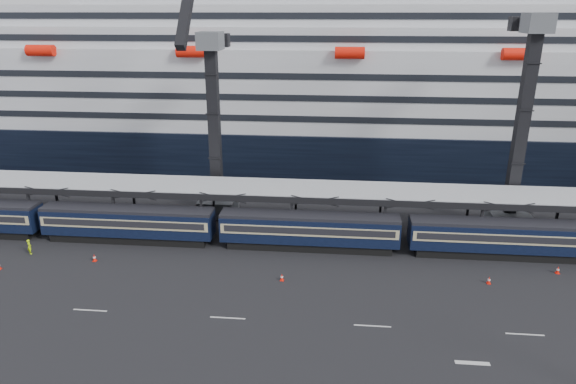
% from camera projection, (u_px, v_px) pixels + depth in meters
% --- Properties ---
extents(ground, '(260.00, 260.00, 0.00)m').
position_uv_depth(ground, '(393.00, 301.00, 45.37)').
color(ground, black).
rests_on(ground, ground).
extents(lane_markings, '(111.00, 4.27, 0.02)m').
position_uv_depth(lane_markings, '(506.00, 342.00, 39.73)').
color(lane_markings, beige).
rests_on(lane_markings, ground).
extents(train, '(133.05, 3.00, 4.05)m').
position_uv_depth(train, '(341.00, 231.00, 54.43)').
color(train, black).
rests_on(train, ground).
extents(canopy, '(130.00, 6.25, 5.53)m').
position_uv_depth(canopy, '(384.00, 192.00, 56.73)').
color(canopy, '#93969B').
rests_on(canopy, ground).
extents(cruise_ship, '(214.09, 28.84, 34.00)m').
position_uv_depth(cruise_ship, '(365.00, 87.00, 84.44)').
color(cruise_ship, black).
rests_on(cruise_ship, ground).
extents(crane_dark_near, '(4.50, 17.75, 35.08)m').
position_uv_depth(crane_dark_near, '(213.00, 121.00, 60.61)').
color(crane_dark_near, '#494C50').
rests_on(crane_dark_near, ground).
extents(crane_dark_mid, '(4.50, 18.24, 39.64)m').
position_uv_depth(crane_dark_mid, '(525.00, 116.00, 56.01)').
color(crane_dark_mid, '#494C50').
rests_on(crane_dark_mid, ground).
extents(worker, '(0.70, 0.69, 1.64)m').
position_uv_depth(worker, '(29.00, 247.00, 53.91)').
color(worker, '#C9FF0D').
rests_on(worker, ground).
extents(traffic_cone_b, '(0.39, 0.39, 0.78)m').
position_uv_depth(traffic_cone_b, '(94.00, 258.00, 52.47)').
color(traffic_cone_b, '#FF1708').
rests_on(traffic_cone_b, ground).
extents(traffic_cone_c, '(0.36, 0.36, 0.72)m').
position_uv_depth(traffic_cone_c, '(282.00, 277.00, 48.71)').
color(traffic_cone_c, '#FF1708').
rests_on(traffic_cone_c, ground).
extents(traffic_cone_d, '(0.36, 0.36, 0.72)m').
position_uv_depth(traffic_cone_d, '(489.00, 280.00, 48.17)').
color(traffic_cone_d, '#FF1708').
rests_on(traffic_cone_d, ground).
extents(traffic_cone_e, '(0.38, 0.38, 0.76)m').
position_uv_depth(traffic_cone_e, '(558.00, 270.00, 50.03)').
color(traffic_cone_e, '#FF1708').
rests_on(traffic_cone_e, ground).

